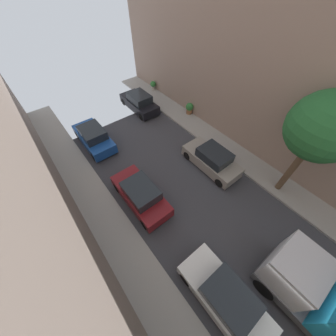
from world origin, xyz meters
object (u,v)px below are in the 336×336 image
parked_car_left_4 (141,195)px  parked_car_left_5 (94,137)px  street_tree_1 (324,128)px  parked_car_right_3 (139,102)px  potted_plant_0 (153,85)px  parked_car_left_3 (225,298)px  parked_car_right_2 (212,159)px  potted_plant_4 (189,108)px

parked_car_left_4 → parked_car_left_5: size_ratio=1.00×
parked_car_left_4 → street_tree_1: street_tree_1 is taller
parked_car_left_5 → street_tree_1: bearing=-56.7°
parked_car_right_3 → potted_plant_0: bearing=33.6°
parked_car_left_3 → parked_car_left_5: bearing=90.0°
parked_car_right_2 → parked_car_left_3: bearing=-132.8°
parked_car_left_3 → potted_plant_4: size_ratio=4.16×
street_tree_1 → potted_plant_4: 10.59m
parked_car_right_3 → parked_car_left_3: bearing=-109.8°
parked_car_right_2 → parked_car_right_3: bearing=90.0°
parked_car_left_4 → parked_car_right_3: 10.06m
parked_car_left_5 → parked_car_right_3: 5.73m
parked_car_right_2 → parked_car_left_4: bearing=172.8°
parked_car_right_2 → potted_plant_0: parked_car_right_2 is taller
parked_car_left_5 → potted_plant_0: (8.40, 3.91, -0.06)m
parked_car_left_3 → parked_car_right_2: (5.40, 5.83, 0.00)m
parked_car_right_3 → potted_plant_0: 3.60m
parked_car_left_3 → street_tree_1: size_ratio=0.65×
parked_car_right_2 → potted_plant_4: 6.38m
parked_car_left_3 → parked_car_right_3: bearing=70.2°
parked_car_right_3 → potted_plant_4: parked_car_right_3 is taller
parked_car_right_2 → street_tree_1: street_tree_1 is taller
parked_car_left_5 → street_tree_1: street_tree_1 is taller
potted_plant_0 → potted_plant_4: size_ratio=0.89×
parked_car_left_5 → potted_plant_4: size_ratio=4.16×
street_tree_1 → parked_car_left_3: bearing=-166.4°
parked_car_left_4 → street_tree_1: bearing=-32.5°
parked_car_left_5 → street_tree_1: (7.41, -11.28, 4.23)m
parked_car_right_3 → street_tree_1: (2.01, -13.21, 4.23)m
street_tree_1 → parked_car_left_4: bearing=147.5°
potted_plant_4 → street_tree_1: bearing=-96.1°
parked_car_right_3 → potted_plant_0: parked_car_right_3 is taller
parked_car_left_4 → potted_plant_4: parked_car_left_4 is taller
street_tree_1 → potted_plant_0: bearing=86.3°
parked_car_left_4 → potted_plant_0: 13.43m
parked_car_left_3 → parked_car_right_2: size_ratio=1.00×
parked_car_left_5 → parked_car_right_3: same height
parked_car_right_2 → potted_plant_0: size_ratio=4.69×
potted_plant_0 → potted_plant_4: 5.55m
parked_car_left_5 → parked_car_right_2: same height
parked_car_left_4 → parked_car_left_5: (0.00, 6.56, 0.00)m
parked_car_left_3 → parked_car_left_4: size_ratio=1.00×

